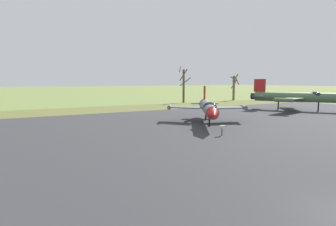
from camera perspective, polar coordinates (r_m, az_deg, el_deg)
The scene contains 7 objects.
asphalt_apron at distance 22.64m, azimuth -0.16°, elevation -6.45°, with size 103.82×48.04×0.05m, color #333335.
grass_verge_strip at distance 50.67m, azimuth -17.06°, elevation 0.48°, with size 163.82×12.00×0.06m, color brown.
jet_fighter_front_left at distance 53.19m, azimuth 25.55°, elevation 2.99°, with size 13.93×15.75×5.55m.
jet_fighter_rear_center at distance 33.43m, azimuth 8.21°, elevation 1.11°, with size 10.41×12.82×4.50m.
info_placard_rear_center at distance 26.46m, azimuth 11.06°, elevation -3.30°, with size 0.63×0.28×1.02m.
bare_tree_center at distance 66.90m, azimuth 3.23°, elevation 5.91°, with size 3.38×2.34×8.74m.
bare_tree_right_of_center at distance 77.88m, azimuth 13.44°, elevation 5.35°, with size 2.68×2.64×7.17m.
Camera 1 is at (-10.82, -4.81, 5.10)m, focal length 29.59 mm.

